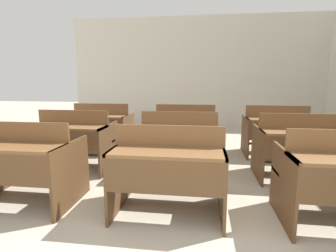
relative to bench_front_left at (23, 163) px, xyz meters
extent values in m
cube|color=beige|center=(1.63, 5.38, 1.11)|extent=(7.29, 0.06, 3.13)
cube|color=#54371F|center=(0.52, 0.04, -0.12)|extent=(0.03, 0.77, 0.68)
cube|color=brown|center=(0.00, -0.16, 0.21)|extent=(1.07, 0.37, 0.03)
cube|color=brown|center=(0.00, 0.02, 0.33)|extent=(1.07, 0.02, 0.21)
cube|color=brown|center=(0.00, 0.28, -0.06)|extent=(1.07, 0.29, 0.03)
cube|color=#54371F|center=(0.00, 0.28, -0.31)|extent=(1.01, 0.04, 0.04)
cube|color=brown|center=(1.04, 0.04, -0.12)|extent=(0.03, 0.77, 0.68)
cube|color=brown|center=(2.07, 0.04, -0.12)|extent=(0.03, 0.77, 0.68)
cube|color=brown|center=(1.56, -0.16, 0.21)|extent=(1.07, 0.37, 0.03)
cube|color=brown|center=(1.56, -0.33, 0.04)|extent=(1.01, 0.02, 0.31)
cube|color=brown|center=(1.56, 0.02, 0.33)|extent=(1.07, 0.02, 0.21)
cube|color=brown|center=(1.56, 0.28, -0.06)|extent=(1.07, 0.29, 0.03)
cube|color=brown|center=(1.56, 0.28, -0.31)|extent=(1.01, 0.04, 0.04)
cube|color=brown|center=(2.63, 0.01, -0.12)|extent=(0.03, 0.77, 0.68)
cube|color=brown|center=(3.15, 0.25, -0.06)|extent=(1.07, 0.29, 0.03)
cube|color=brown|center=(3.15, 0.25, -0.31)|extent=(1.01, 0.04, 0.04)
cube|color=brown|center=(-0.52, 1.16, -0.12)|extent=(0.03, 0.77, 0.68)
cube|color=brown|center=(0.51, 1.16, -0.12)|extent=(0.03, 0.77, 0.68)
cube|color=brown|center=(0.00, 0.97, 0.21)|extent=(1.07, 0.37, 0.03)
cube|color=brown|center=(0.00, 0.79, 0.04)|extent=(1.01, 0.02, 0.31)
cube|color=brown|center=(0.00, 1.14, 0.33)|extent=(1.07, 0.02, 0.21)
cube|color=brown|center=(0.00, 1.40, -0.06)|extent=(1.07, 0.29, 0.03)
cube|color=brown|center=(0.00, 1.40, -0.31)|extent=(1.01, 0.04, 0.04)
cube|color=brown|center=(1.03, 1.18, -0.12)|extent=(0.03, 0.77, 0.68)
cube|color=brown|center=(2.07, 1.18, -0.12)|extent=(0.03, 0.77, 0.68)
cube|color=brown|center=(1.55, 0.99, 0.21)|extent=(1.07, 0.37, 0.03)
cube|color=brown|center=(1.55, 0.81, 0.04)|extent=(1.01, 0.02, 0.31)
cube|color=brown|center=(1.55, 1.16, 0.33)|extent=(1.07, 0.02, 0.21)
cube|color=brown|center=(1.55, 1.42, -0.06)|extent=(1.07, 0.29, 0.03)
cube|color=brown|center=(1.55, 1.42, -0.31)|extent=(1.01, 0.04, 0.04)
cube|color=brown|center=(2.62, 1.17, -0.12)|extent=(0.03, 0.77, 0.68)
cube|color=brown|center=(3.14, 0.97, 0.21)|extent=(1.07, 0.37, 0.03)
cube|color=brown|center=(3.14, 0.80, 0.04)|extent=(1.01, 0.02, 0.31)
cube|color=brown|center=(3.14, 1.15, 0.33)|extent=(1.07, 0.02, 0.21)
cube|color=brown|center=(3.14, 1.41, -0.06)|extent=(1.07, 0.29, 0.03)
cube|color=brown|center=(3.14, 1.41, -0.31)|extent=(1.01, 0.04, 0.04)
cube|color=brown|center=(-0.55, 2.30, -0.12)|extent=(0.03, 0.77, 0.68)
cube|color=brown|center=(0.48, 2.30, -0.12)|extent=(0.03, 0.77, 0.68)
cube|color=brown|center=(-0.03, 2.10, 0.21)|extent=(1.07, 0.37, 0.03)
cube|color=brown|center=(-0.03, 1.93, 0.04)|extent=(1.01, 0.02, 0.31)
cube|color=brown|center=(-0.03, 2.28, 0.33)|extent=(1.07, 0.02, 0.21)
cube|color=brown|center=(-0.03, 2.54, -0.06)|extent=(1.07, 0.29, 0.03)
cube|color=brown|center=(-0.03, 2.54, -0.31)|extent=(1.01, 0.04, 0.04)
cube|color=brown|center=(1.04, 2.30, -0.12)|extent=(0.03, 0.77, 0.68)
cube|color=brown|center=(2.07, 2.30, -0.12)|extent=(0.03, 0.77, 0.68)
cube|color=brown|center=(1.56, 2.10, 0.21)|extent=(1.07, 0.37, 0.03)
cube|color=brown|center=(1.56, 1.93, 0.04)|extent=(1.01, 0.02, 0.31)
cube|color=brown|center=(1.56, 2.28, 0.33)|extent=(1.07, 0.02, 0.21)
cube|color=brown|center=(1.56, 2.54, -0.06)|extent=(1.07, 0.29, 0.03)
cube|color=brown|center=(1.56, 2.54, -0.31)|extent=(1.01, 0.04, 0.04)
cube|color=brown|center=(2.63, 2.31, -0.12)|extent=(0.03, 0.77, 0.68)
cube|color=brown|center=(3.67, 2.31, -0.12)|extent=(0.03, 0.77, 0.68)
cube|color=brown|center=(3.15, 2.11, 0.21)|extent=(1.07, 0.37, 0.03)
cube|color=brown|center=(3.15, 1.93, 0.04)|extent=(1.01, 0.02, 0.31)
cube|color=brown|center=(3.15, 2.28, 0.33)|extent=(1.07, 0.02, 0.21)
cube|color=brown|center=(3.15, 2.55, -0.06)|extent=(1.07, 0.29, 0.03)
cube|color=brown|center=(3.15, 2.55, -0.31)|extent=(1.01, 0.04, 0.04)
camera|label=1|loc=(1.87, -2.42, 0.85)|focal=28.00mm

